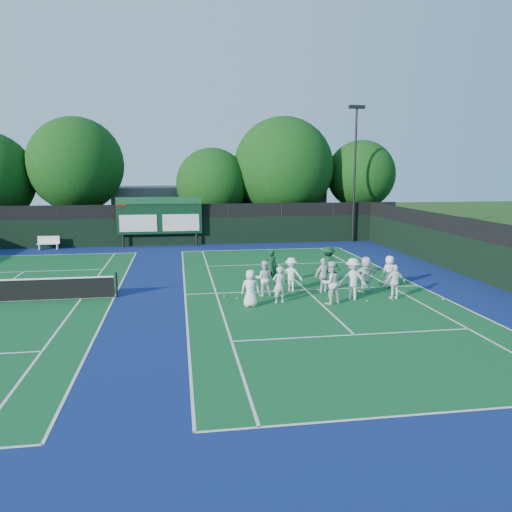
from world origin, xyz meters
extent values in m
plane|color=#1C3C10|center=(0.00, 0.00, 0.00)|extent=(120.00, 120.00, 0.00)
cube|color=navy|center=(-6.00, 1.00, 0.00)|extent=(34.00, 32.00, 0.01)
cube|color=#105124|center=(0.00, 1.00, 0.01)|extent=(10.97, 23.77, 0.00)
cube|color=silver|center=(0.00, -10.88, 0.01)|extent=(10.97, 0.08, 0.00)
cube|color=silver|center=(0.00, 12.88, 0.01)|extent=(10.97, 0.08, 0.00)
cube|color=silver|center=(-5.49, 1.00, 0.01)|extent=(0.08, 23.77, 0.00)
cube|color=silver|center=(5.49, 1.00, 0.01)|extent=(0.08, 23.77, 0.00)
cube|color=silver|center=(-4.12, 1.00, 0.01)|extent=(0.08, 23.77, 0.00)
cube|color=silver|center=(4.12, 1.00, 0.01)|extent=(0.08, 23.77, 0.00)
cube|color=silver|center=(0.00, -5.40, 0.01)|extent=(8.23, 0.08, 0.00)
cube|color=silver|center=(0.00, 7.40, 0.01)|extent=(8.23, 0.08, 0.00)
cube|color=silver|center=(0.00, 1.00, 0.01)|extent=(0.08, 12.80, 0.00)
cube|color=silver|center=(-14.00, 12.88, 0.01)|extent=(10.97, 0.08, 0.00)
cube|color=silver|center=(-8.52, 1.00, 0.01)|extent=(0.08, 23.77, 0.00)
cube|color=silver|center=(-9.88, 1.00, 0.01)|extent=(0.08, 23.77, 0.00)
cube|color=silver|center=(-14.00, 7.40, 0.01)|extent=(8.23, 0.08, 0.00)
cube|color=black|center=(-6.00, 16.00, 1.00)|extent=(34.00, 0.08, 2.00)
cube|color=black|center=(-6.00, 16.00, 2.50)|extent=(34.00, 0.05, 1.00)
cube|color=black|center=(9.00, 1.00, 1.00)|extent=(0.08, 32.00, 2.00)
cube|color=black|center=(9.00, 1.00, 2.50)|extent=(0.05, 32.00, 1.00)
cylinder|color=black|center=(-9.60, 15.60, 1.75)|extent=(0.16, 0.16, 3.50)
cylinder|color=black|center=(-4.40, 15.60, 1.75)|extent=(0.16, 0.16, 3.50)
cube|color=black|center=(-7.00, 15.60, 2.20)|extent=(6.00, 0.15, 2.60)
cube|color=#144724|center=(-7.00, 15.50, 3.30)|extent=(6.00, 0.05, 0.50)
cube|color=silver|center=(-8.50, 15.50, 1.70)|extent=(2.60, 0.04, 1.20)
cube|color=silver|center=(-5.50, 15.50, 1.70)|extent=(2.60, 0.04, 1.20)
cube|color=maroon|center=(-9.60, 15.50, 3.20)|extent=(0.70, 0.04, 0.50)
cube|color=#5B5B60|center=(-2.00, 24.00, 2.00)|extent=(18.00, 6.00, 4.00)
cylinder|color=black|center=(7.50, 15.70, 5.00)|extent=(0.16, 0.16, 10.00)
cube|color=black|center=(7.50, 15.70, 10.00)|extent=(1.20, 0.30, 0.25)
cylinder|color=black|center=(-8.40, 1.00, 0.55)|extent=(0.10, 0.10, 1.10)
cube|color=white|center=(-14.60, 15.30, 0.41)|extent=(1.48, 0.46, 0.06)
cube|color=white|center=(-14.60, 15.45, 0.68)|extent=(1.46, 0.13, 0.49)
cube|color=white|center=(-15.19, 15.30, 0.19)|extent=(0.07, 0.34, 0.39)
cube|color=white|center=(-14.02, 15.30, 0.19)|extent=(0.07, 0.34, 0.39)
cylinder|color=black|center=(-13.25, 19.50, 1.57)|extent=(0.44, 0.44, 3.15)
sphere|color=#0C350D|center=(-13.25, 19.50, 5.83)|extent=(7.16, 7.16, 7.16)
sphere|color=#0C350D|center=(-12.65, 19.80, 5.11)|extent=(5.01, 5.01, 5.01)
cylinder|color=black|center=(-2.95, 19.50, 1.10)|extent=(0.44, 0.44, 2.20)
sphere|color=#0C350D|center=(-2.95, 19.50, 4.34)|extent=(5.69, 5.69, 5.69)
sphere|color=#0C350D|center=(-2.35, 19.80, 3.77)|extent=(3.98, 3.98, 3.98)
cylinder|color=black|center=(2.82, 19.50, 1.30)|extent=(0.44, 0.44, 2.60)
sphere|color=#0C350D|center=(2.82, 19.50, 5.63)|extent=(8.08, 8.08, 8.08)
sphere|color=#0C350D|center=(3.42, 19.80, 4.82)|extent=(5.66, 5.66, 5.66)
cylinder|color=black|center=(9.44, 19.50, 1.47)|extent=(0.44, 0.44, 2.94)
sphere|color=#0C350D|center=(9.44, 19.50, 5.06)|extent=(5.65, 5.65, 5.65)
sphere|color=#0C350D|center=(10.04, 19.80, 4.49)|extent=(3.96, 3.96, 3.96)
sphere|color=#BFD018|center=(-3.81, 0.33, 0.03)|extent=(0.07, 0.07, 0.07)
sphere|color=#BFD018|center=(5.29, -1.62, 0.03)|extent=(0.07, 0.07, 0.07)
sphere|color=#BFD018|center=(-3.31, -0.11, 0.03)|extent=(0.07, 0.07, 0.07)
sphere|color=#BFD018|center=(1.41, 4.05, 0.03)|extent=(0.07, 0.07, 0.07)
sphere|color=#BFD018|center=(2.02, -1.35, 0.03)|extent=(0.07, 0.07, 0.07)
imported|color=white|center=(-2.91, -1.36, 0.75)|extent=(0.80, 0.57, 1.51)
imported|color=silver|center=(-1.66, -0.99, 0.77)|extent=(0.61, 0.45, 1.53)
imported|color=white|center=(0.38, -1.45, 0.89)|extent=(1.03, 0.90, 1.78)
imported|color=white|center=(1.52, -0.93, 0.89)|extent=(1.27, 0.89, 1.78)
imported|color=white|center=(3.32, -1.13, 0.75)|extent=(0.88, 0.39, 1.49)
imported|color=white|center=(-2.08, 0.25, 0.78)|extent=(0.84, 0.70, 1.57)
imported|color=white|center=(-0.72, 0.87, 0.78)|extent=(1.15, 0.90, 1.55)
imported|color=white|center=(0.67, 0.53, 0.78)|extent=(0.99, 0.68, 1.55)
imported|color=white|center=(2.57, 0.31, 0.81)|extent=(1.56, 0.78, 1.61)
imported|color=white|center=(3.96, 0.90, 0.75)|extent=(0.82, 0.62, 1.51)
imported|color=#0F3A1D|center=(-1.41, 2.25, 0.86)|extent=(0.65, 0.44, 1.72)
imported|color=#0F371B|center=(1.50, 2.47, 0.88)|extent=(1.30, 1.03, 1.76)
camera|label=1|loc=(-5.71, -20.60, 5.42)|focal=35.00mm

